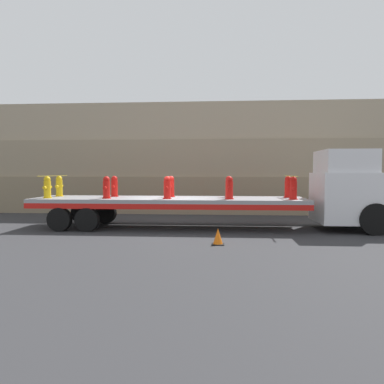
% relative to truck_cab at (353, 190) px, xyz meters
% --- Properties ---
extents(ground_plane, '(120.00, 120.00, 0.00)m').
position_rel_truck_cab_xyz_m(ground_plane, '(-7.08, 0.00, -1.53)').
color(ground_plane, '#2D2D30').
extents(rock_cliff, '(60.00, 3.30, 5.90)m').
position_rel_truck_cab_xyz_m(rock_cliff, '(-7.08, 6.32, 1.42)').
color(rock_cliff, '#84755B').
rests_on(rock_cliff, ground_plane).
extents(truck_cab, '(2.62, 2.57, 3.05)m').
position_rel_truck_cab_xyz_m(truck_cab, '(0.00, 0.00, 0.00)').
color(truck_cab, silver).
rests_on(truck_cab, ground_plane).
extents(flatbed_trailer, '(10.68, 2.57, 1.20)m').
position_rel_truck_cab_xyz_m(flatbed_trailer, '(-7.72, 0.00, -0.54)').
color(flatbed_trailer, gray).
rests_on(flatbed_trailer, ground_plane).
extents(fire_hydrant_yellow_near_0, '(0.34, 0.58, 0.86)m').
position_rel_truck_cab_xyz_m(fire_hydrant_yellow_near_0, '(-11.81, -0.54, 0.09)').
color(fire_hydrant_yellow_near_0, gold).
rests_on(fire_hydrant_yellow_near_0, flatbed_trailer).
extents(fire_hydrant_yellow_far_0, '(0.34, 0.58, 0.86)m').
position_rel_truck_cab_xyz_m(fire_hydrant_yellow_far_0, '(-11.81, 0.54, 0.09)').
color(fire_hydrant_yellow_far_0, gold).
rests_on(fire_hydrant_yellow_far_0, flatbed_trailer).
extents(fire_hydrant_red_near_1, '(0.34, 0.58, 0.86)m').
position_rel_truck_cab_xyz_m(fire_hydrant_red_near_1, '(-9.44, -0.54, 0.09)').
color(fire_hydrant_red_near_1, red).
rests_on(fire_hydrant_red_near_1, flatbed_trailer).
extents(fire_hydrant_red_far_1, '(0.34, 0.58, 0.86)m').
position_rel_truck_cab_xyz_m(fire_hydrant_red_far_1, '(-9.44, 0.54, 0.09)').
color(fire_hydrant_red_far_1, red).
rests_on(fire_hydrant_red_far_1, flatbed_trailer).
extents(fire_hydrant_red_near_2, '(0.34, 0.58, 0.86)m').
position_rel_truck_cab_xyz_m(fire_hydrant_red_near_2, '(-7.08, -0.54, 0.09)').
color(fire_hydrant_red_near_2, red).
rests_on(fire_hydrant_red_near_2, flatbed_trailer).
extents(fire_hydrant_red_far_2, '(0.34, 0.58, 0.86)m').
position_rel_truck_cab_xyz_m(fire_hydrant_red_far_2, '(-7.08, 0.54, 0.09)').
color(fire_hydrant_red_far_2, red).
rests_on(fire_hydrant_red_far_2, flatbed_trailer).
extents(fire_hydrant_red_near_3, '(0.34, 0.58, 0.86)m').
position_rel_truck_cab_xyz_m(fire_hydrant_red_near_3, '(-4.71, -0.54, 0.09)').
color(fire_hydrant_red_near_3, red).
rests_on(fire_hydrant_red_near_3, flatbed_trailer).
extents(fire_hydrant_red_far_3, '(0.34, 0.58, 0.86)m').
position_rel_truck_cab_xyz_m(fire_hydrant_red_far_3, '(-4.71, 0.54, 0.09)').
color(fire_hydrant_red_far_3, red).
rests_on(fire_hydrant_red_far_3, flatbed_trailer).
extents(fire_hydrant_red_near_4, '(0.34, 0.58, 0.86)m').
position_rel_truck_cab_xyz_m(fire_hydrant_red_near_4, '(-2.34, -0.54, 0.09)').
color(fire_hydrant_red_near_4, red).
rests_on(fire_hydrant_red_near_4, flatbed_trailer).
extents(fire_hydrant_red_far_4, '(0.34, 0.58, 0.86)m').
position_rel_truck_cab_xyz_m(fire_hydrant_red_far_4, '(-2.34, 0.54, 0.09)').
color(fire_hydrant_red_far_4, red).
rests_on(fire_hydrant_red_far_4, flatbed_trailer).
extents(cargo_strap_rear, '(0.05, 2.66, 0.01)m').
position_rel_truck_cab_xyz_m(cargo_strap_rear, '(-11.81, 0.00, 0.54)').
color(cargo_strap_rear, yellow).
rests_on(cargo_strap_rear, fire_hydrant_yellow_near_0).
extents(cargo_strap_middle, '(0.05, 2.66, 0.01)m').
position_rel_truck_cab_xyz_m(cargo_strap_middle, '(-2.34, 0.00, 0.54)').
color(cargo_strap_middle, yellow).
rests_on(cargo_strap_middle, fire_hydrant_red_near_4).
extents(traffic_cone, '(0.39, 0.39, 0.50)m').
position_rel_truck_cab_xyz_m(traffic_cone, '(-5.12, -3.29, -1.29)').
color(traffic_cone, black).
rests_on(traffic_cone, ground_plane).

